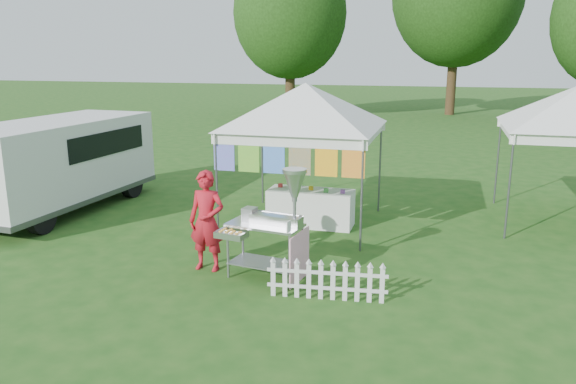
% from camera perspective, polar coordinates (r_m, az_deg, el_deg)
% --- Properties ---
extents(ground, '(120.00, 120.00, 0.00)m').
position_cam_1_polar(ground, '(9.03, -3.77, -9.45)').
color(ground, '#1D4D16').
rests_on(ground, ground).
extents(canopy_main, '(4.24, 4.24, 3.45)m').
position_cam_1_polar(canopy_main, '(11.66, 1.80, 10.98)').
color(canopy_main, '#59595E').
rests_on(canopy_main, ground).
extents(tree_left, '(6.40, 6.40, 9.53)m').
position_cam_1_polar(tree_left, '(33.08, 0.22, 17.72)').
color(tree_left, '#312212').
rests_on(tree_left, ground).
extents(donut_cart, '(1.43, 0.89, 1.85)m').
position_cam_1_polar(donut_cart, '(8.87, -1.28, -2.37)').
color(donut_cart, gray).
rests_on(donut_cart, ground).
extents(vendor, '(0.63, 0.42, 1.71)m').
position_cam_1_polar(vendor, '(9.48, -8.25, -2.93)').
color(vendor, red).
rests_on(vendor, ground).
extents(cargo_van, '(2.28, 5.15, 2.10)m').
position_cam_1_polar(cargo_van, '(14.11, -22.08, 2.86)').
color(cargo_van, silver).
rests_on(cargo_van, ground).
extents(picket_fence, '(1.79, 0.22, 0.56)m').
position_cam_1_polar(picket_fence, '(8.43, 3.96, -9.05)').
color(picket_fence, silver).
rests_on(picket_fence, ground).
extents(display_table, '(1.80, 0.70, 0.77)m').
position_cam_1_polar(display_table, '(11.97, 2.32, -1.60)').
color(display_table, white).
rests_on(display_table, ground).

